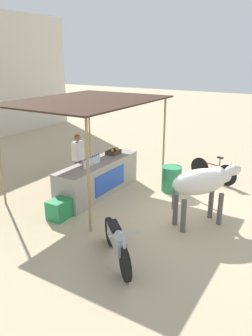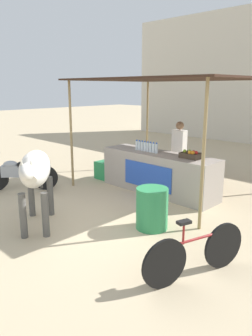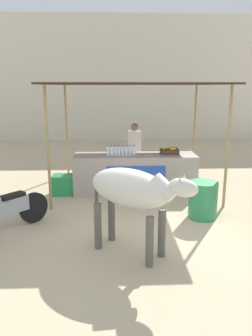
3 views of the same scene
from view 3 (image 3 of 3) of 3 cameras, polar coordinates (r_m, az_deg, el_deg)
name	(u,v)px [view 3 (image 3 of 3)]	position (r m, az deg, el deg)	size (l,w,h in m)	color
ground_plane	(142,228)	(6.26, 2.89, -10.45)	(60.00, 60.00, 0.00)	tan
building_wall_far	(123,79)	(16.35, -0.46, 15.20)	(16.00, 0.50, 5.84)	beige
stall_counter	(135,173)	(8.17, 1.55, -0.96)	(3.00, 0.82, 0.96)	#9E9389
stall_awning	(135,88)	(8.19, 1.50, 13.83)	(4.20, 3.20, 2.67)	#382319
water_bottle_row	(121,151)	(7.97, -0.92, 3.06)	(0.70, 0.07, 0.25)	silver
fruit_crate	(170,151)	(8.19, 7.63, 2.94)	(0.44, 0.32, 0.18)	#3F3326
vendor_behind_counter	(135,153)	(8.82, 1.49, 2.63)	(0.34, 0.22, 1.65)	#383842
cooler_box	(65,185)	(8.21, -10.58, -2.86)	(0.60, 0.44, 0.48)	#268C4C
water_barrel	(203,200)	(6.79, 13.26, -5.43)	(0.57, 0.57, 0.75)	#2D8C51
cow	(133,192)	(5.01, 1.17, -4.12)	(1.67, 1.40, 1.44)	silver
motorcycle_parked	(4,210)	(6.32, -20.52, -6.94)	(1.28, 1.38, 0.90)	black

